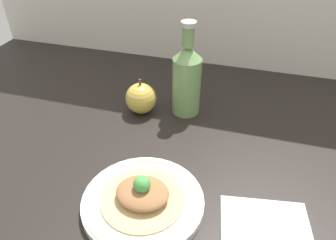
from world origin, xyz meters
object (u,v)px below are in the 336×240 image
object	(u,v)px
apple	(141,98)
plated_food	(142,194)
plate	(143,201)
cider_bottle	(187,78)

from	to	relation	value
apple	plated_food	bearing A→B (deg)	-69.69
apple	plate	bearing A→B (deg)	-69.69
plate	apple	xyz separation A→B (cm)	(-11.76, 31.79, 3.07)
plate	plated_food	xyz separation A→B (cm)	(0.00, -0.00, 2.36)
cider_bottle	apple	distance (cm)	14.03
plate	cider_bottle	world-z (taller)	cider_bottle
plated_food	apple	distance (cm)	33.90
plate	plated_food	size ratio (longest dim) A/B	1.45
plate	cider_bottle	bearing A→B (deg)	89.58
plate	plated_food	distance (cm)	2.36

